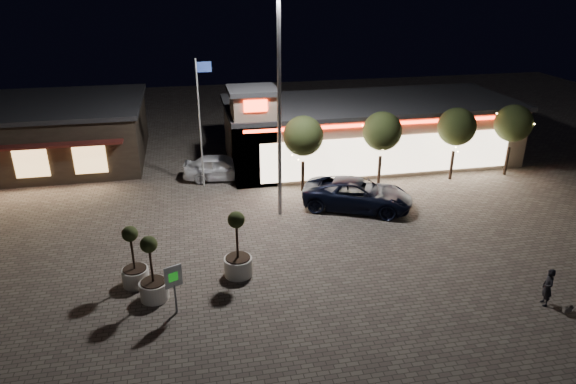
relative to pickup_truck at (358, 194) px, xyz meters
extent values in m
plane|color=#695F55|center=(-6.52, -7.91, -0.87)|extent=(90.00, 90.00, 0.00)
cube|color=gray|center=(3.48, 8.09, 1.13)|extent=(20.00, 8.00, 4.00)
cube|color=#262628|center=(3.48, 8.09, 3.28)|extent=(20.40, 8.40, 0.30)
cube|color=beige|center=(3.48, 4.04, 0.73)|extent=(17.00, 0.12, 2.60)
cube|color=#FF2E14|center=(3.48, 4.01, 2.88)|extent=(19.00, 0.10, 0.18)
cube|color=gray|center=(-5.22, 5.39, 2.03)|extent=(2.60, 2.60, 5.80)
cube|color=#262628|center=(-5.22, 5.39, 5.08)|extent=(3.00, 3.00, 0.30)
cube|color=#FF2E14|center=(-5.22, 4.04, 4.43)|extent=(1.40, 0.10, 0.70)
cube|color=#382D23|center=(-20.52, 12.09, 1.13)|extent=(16.00, 10.00, 4.00)
cube|color=#262628|center=(-20.52, 12.09, 3.28)|extent=(16.40, 10.40, 0.30)
cube|color=#FFC272|center=(-19.02, 7.04, 0.73)|extent=(2.00, 0.12, 1.80)
cube|color=#FFC272|center=(-15.52, 7.04, 0.73)|extent=(2.00, 0.12, 1.80)
cylinder|color=gray|center=(-4.52, 0.09, 5.13)|extent=(0.20, 0.20, 12.00)
cylinder|color=white|center=(-8.52, 5.09, 3.13)|extent=(0.10, 0.10, 8.00)
cube|color=#2A439A|center=(-8.07, 5.09, 6.63)|extent=(0.90, 0.04, 0.60)
cylinder|color=#332319|center=(-2.52, 3.09, 0.10)|extent=(0.20, 0.20, 1.92)
sphere|color=#2D3819|center=(-2.52, 3.09, 2.71)|extent=(2.42, 2.42, 2.42)
cylinder|color=#332319|center=(2.48, 3.09, 0.10)|extent=(0.20, 0.20, 1.92)
sphere|color=#2D3819|center=(2.48, 3.09, 2.71)|extent=(2.42, 2.42, 2.42)
cylinder|color=#332319|center=(7.48, 3.09, 0.10)|extent=(0.20, 0.20, 1.92)
sphere|color=#2D3819|center=(7.48, 3.09, 2.71)|extent=(2.42, 2.42, 2.42)
cylinder|color=#332319|center=(11.48, 3.09, 0.10)|extent=(0.20, 0.20, 1.92)
sphere|color=#2D3819|center=(11.48, 3.09, 2.71)|extent=(2.42, 2.42, 2.42)
imported|color=black|center=(0.00, 0.00, 0.00)|extent=(6.86, 5.21, 1.73)
imported|color=white|center=(-7.31, 6.09, -0.03)|extent=(5.14, 2.68, 1.67)
imported|color=black|center=(4.56, -10.51, -0.05)|extent=(0.52, 0.67, 1.64)
cube|color=#59514C|center=(4.99, -11.30, -0.65)|extent=(0.35, 0.16, 0.18)
sphere|color=#59514C|center=(5.19, -11.28, -0.58)|extent=(0.16, 0.16, 0.16)
cylinder|color=silver|center=(-12.00, -5.65, -0.48)|extent=(1.16, 1.16, 0.77)
cylinder|color=black|center=(-12.00, -5.65, -0.08)|extent=(1.00, 1.00, 0.06)
cylinder|color=#332319|center=(-12.00, -5.65, 0.82)|extent=(0.10, 0.10, 1.73)
sphere|color=#2D3819|center=(-12.00, -5.65, 1.64)|extent=(0.67, 0.67, 0.67)
cylinder|color=silver|center=(-11.17, -6.89, -0.47)|extent=(1.19, 1.19, 0.79)
cylinder|color=black|center=(-11.17, -6.89, -0.05)|extent=(1.03, 1.03, 0.06)
cylinder|color=#332319|center=(-11.17, -6.89, 0.87)|extent=(0.10, 0.10, 1.78)
sphere|color=#2D3819|center=(-11.17, -6.89, 1.71)|extent=(0.69, 0.69, 0.69)
cylinder|color=silver|center=(-7.53, -5.75, -0.44)|extent=(1.28, 1.28, 0.85)
cylinder|color=black|center=(-7.53, -5.75, 0.01)|extent=(1.11, 1.11, 0.06)
cylinder|color=#332319|center=(-7.53, -5.75, 1.00)|extent=(0.11, 0.11, 1.91)
sphere|color=#2D3819|center=(-7.53, -5.75, 1.90)|extent=(0.74, 0.74, 0.74)
cylinder|color=gray|center=(-10.28, -8.06, -0.21)|extent=(0.09, 0.09, 1.31)
cube|color=white|center=(-10.28, -8.06, 0.83)|extent=(0.68, 0.33, 0.93)
cube|color=#189119|center=(-10.28, -8.10, 0.83)|extent=(0.36, 0.17, 0.38)
camera|label=1|loc=(-9.29, -25.65, 11.74)|focal=32.00mm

